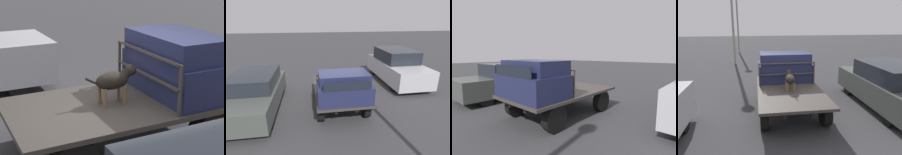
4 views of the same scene
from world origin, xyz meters
TOP-DOWN VIEW (x-y plane):
  - ground_plane at (0.00, 0.00)m, footprint 80.00×80.00m
  - flatbed_truck at (0.00, 0.00)m, footprint 3.79×2.10m
  - truck_cab at (1.17, 0.00)m, footprint 1.30×1.98m
  - truck_headboard at (0.48, 0.00)m, footprint 0.04×1.98m
  - dog at (-0.10, -0.00)m, footprint 0.95×0.30m

SIDE VIEW (x-z plane):
  - ground_plane at x=0.00m, z-range 0.00..0.00m
  - flatbed_truck at x=0.00m, z-range 0.19..0.99m
  - dog at x=-0.10m, z-range 0.86..1.52m
  - truck_cab at x=1.17m, z-range 0.77..1.83m
  - truck_headboard at x=0.48m, z-range 0.93..1.74m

